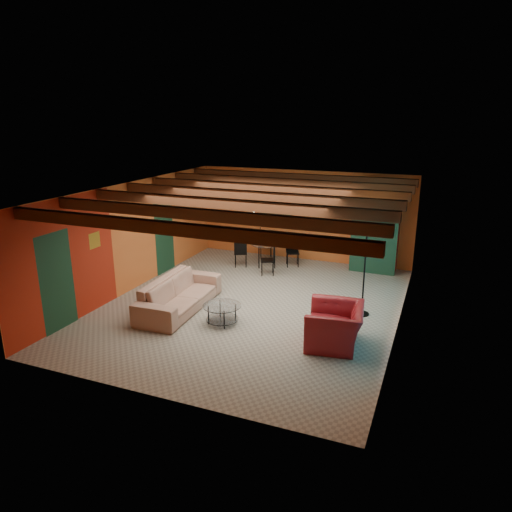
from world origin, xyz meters
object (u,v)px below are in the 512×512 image
at_px(armchair, 335,326).
at_px(vase, 267,231).
at_px(armoire, 376,233).
at_px(sofa, 179,294).
at_px(dining_table, 267,250).
at_px(potted_plant, 379,187).
at_px(floor_lamp, 364,272).
at_px(coffee_table, 222,314).

distance_m(armchair, vase, 5.10).
bearing_deg(armoire, sofa, -128.04).
relative_size(dining_table, potted_plant, 3.82).
bearing_deg(dining_table, armchair, -54.34).
relative_size(dining_table, floor_lamp, 0.91).
bearing_deg(armchair, floor_lamp, 163.42).
height_order(armoire, vase, armoire).
height_order(sofa, coffee_table, sofa).
xyz_separation_m(coffee_table, dining_table, (-0.51, 4.04, 0.27)).
relative_size(sofa, potted_plant, 5.28).
height_order(armchair, floor_lamp, floor_lamp).
bearing_deg(armchair, coffee_table, -99.50).
xyz_separation_m(armoire, floor_lamp, (0.24, -3.26, -0.07)).
bearing_deg(potted_plant, floor_lamp, -85.79).
height_order(armoire, potted_plant, potted_plant).
distance_m(sofa, armchair, 3.68).
bearing_deg(armoire, coffee_table, -115.74).
bearing_deg(sofa, potted_plant, -41.69).
xyz_separation_m(coffee_table, floor_lamp, (2.68, 1.57, 0.80)).
height_order(armchair, coffee_table, armchair).
xyz_separation_m(sofa, armoire, (3.67, 4.51, 0.71)).
xyz_separation_m(armoire, vase, (-2.95, -0.79, -0.03)).
xyz_separation_m(armchair, dining_table, (-2.95, 4.11, 0.08)).
height_order(sofa, vase, vase).
bearing_deg(dining_table, sofa, -100.88).
relative_size(armchair, floor_lamp, 0.60).
height_order(armchair, dining_table, dining_table).
height_order(coffee_table, vase, vase).
distance_m(coffee_table, dining_table, 4.08).
height_order(sofa, floor_lamp, floor_lamp).
distance_m(floor_lamp, potted_plant, 3.55).
height_order(sofa, dining_table, dining_table).
height_order(armchair, potted_plant, potted_plant).
xyz_separation_m(armchair, vase, (-2.95, 4.11, 0.66)).
distance_m(armchair, coffee_table, 2.44).
relative_size(armchair, coffee_table, 1.47).
distance_m(dining_table, armoire, 3.11).
relative_size(sofa, coffee_table, 3.09).
bearing_deg(floor_lamp, vase, 142.25).
relative_size(coffee_table, floor_lamp, 0.41).
bearing_deg(vase, armoire, 14.93).
distance_m(armoire, vase, 3.06).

